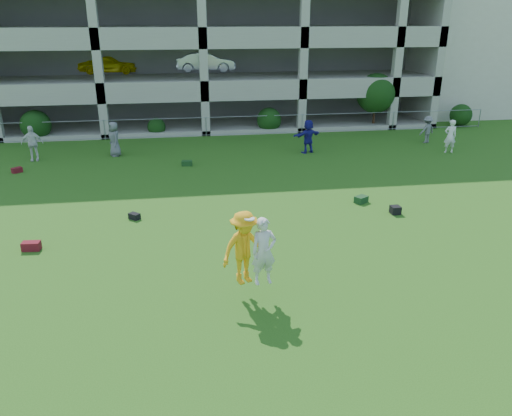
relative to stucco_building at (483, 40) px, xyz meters
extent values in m
plane|color=#235114|center=(-23.00, -28.00, -5.00)|extent=(100.00, 100.00, 0.00)
cube|color=beige|center=(0.00, 0.00, 0.00)|extent=(16.00, 14.00, 10.00)
imported|color=silver|center=(-32.00, -13.14, -4.10)|extent=(1.09, 0.56, 1.79)
imported|color=slate|center=(-27.99, -12.82, -4.09)|extent=(0.88, 1.04, 1.82)
imported|color=navy|center=(-17.80, -13.68, -4.11)|extent=(1.73, 1.08, 1.78)
imported|color=white|center=(-10.28, -14.82, -4.10)|extent=(0.70, 0.51, 1.80)
imported|color=slate|center=(-10.46, -12.55, -4.23)|extent=(1.13, 0.87, 1.54)
cube|color=#500D0E|center=(-29.39, -24.03, -4.86)|extent=(0.57, 0.34, 0.28)
cube|color=black|center=(-26.35, -21.88, -4.89)|extent=(0.47, 0.45, 0.22)
cube|color=#13351D|center=(-17.56, -21.47, -4.87)|extent=(0.61, 0.56, 0.26)
cube|color=black|center=(-16.70, -22.80, -4.85)|extent=(0.36, 0.36, 0.30)
cube|color=#520E1D|center=(-32.28, -15.20, -4.88)|extent=(0.53, 0.50, 0.24)
cube|color=#193C16|center=(-24.31, -15.22, -4.88)|extent=(0.53, 0.36, 0.25)
imported|color=#FAA616|center=(-23.04, -27.76, -3.59)|extent=(1.47, 1.20, 1.98)
imported|color=silver|center=(-22.57, -28.01, -3.60)|extent=(0.72, 0.54, 1.80)
cylinder|color=white|center=(-22.93, -27.96, -2.70)|extent=(0.27, 0.27, 0.04)
cube|color=#9E998C|center=(-23.00, 4.75, 1.00)|extent=(30.00, 0.50, 12.00)
cube|color=#9E998C|center=(-8.25, -2.00, 1.00)|extent=(0.50, 14.00, 12.00)
cube|color=#9E998C|center=(-23.00, -2.00, -4.85)|extent=(30.00, 14.00, 0.30)
cube|color=#9E998C|center=(-23.00, -2.00, -1.85)|extent=(30.00, 14.00, 0.30)
cube|color=#9E998C|center=(-23.00, -2.00, 1.15)|extent=(30.00, 14.00, 0.30)
cube|color=#9E998C|center=(-23.00, -8.85, -2.45)|extent=(30.00, 0.30, 0.90)
cube|color=#9E998C|center=(-23.00, -8.85, 0.55)|extent=(30.00, 0.30, 0.90)
cube|color=#9E998C|center=(-29.00, -8.75, 1.00)|extent=(0.50, 0.50, 12.00)
cube|color=#9E998C|center=(-23.00, -8.75, 1.00)|extent=(0.50, 0.50, 12.00)
cube|color=#9E998C|center=(-17.00, -8.75, 1.00)|extent=(0.50, 0.50, 12.00)
cube|color=#9E998C|center=(-11.00, -8.75, 1.00)|extent=(0.50, 0.50, 12.00)
cube|color=#605E59|center=(-23.00, 0.00, 1.00)|extent=(29.00, 9.00, 11.60)
imported|color=yellow|center=(-29.06, -4.00, -1.04)|extent=(3.99, 1.88, 1.32)
imported|color=silver|center=(-22.61, -4.00, -1.04)|extent=(4.06, 1.56, 1.32)
cylinder|color=gray|center=(-29.00, -9.00, -4.40)|extent=(0.06, 0.06, 1.20)
cylinder|color=gray|center=(-23.00, -9.00, -4.40)|extent=(0.06, 0.06, 1.20)
cylinder|color=gray|center=(-17.00, -9.00, -4.40)|extent=(0.06, 0.06, 1.20)
cylinder|color=gray|center=(-11.00, -9.00, -4.40)|extent=(0.06, 0.06, 1.20)
cylinder|color=gray|center=(-5.00, -9.00, -4.40)|extent=(0.06, 0.06, 1.20)
cylinder|color=gray|center=(-23.00, -9.00, -3.85)|extent=(36.00, 0.04, 0.04)
cylinder|color=gray|center=(-23.00, -9.00, -4.92)|extent=(36.00, 0.04, 0.04)
sphere|color=#163D11|center=(-33.00, -8.40, -4.12)|extent=(1.76, 1.76, 1.76)
sphere|color=#163D11|center=(-26.00, -8.40, -4.45)|extent=(1.10, 1.10, 1.10)
sphere|color=#163D11|center=(-19.00, -8.40, -4.23)|extent=(1.54, 1.54, 1.54)
cylinder|color=#382314|center=(-12.00, -8.20, -4.02)|extent=(0.16, 0.16, 1.96)
sphere|color=#163D11|center=(-12.00, -8.20, -2.76)|extent=(2.52, 2.52, 2.52)
sphere|color=#163D11|center=(-6.00, -8.40, -4.29)|extent=(1.43, 1.43, 1.43)
camera|label=1|loc=(-24.45, -39.21, 2.01)|focal=35.00mm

